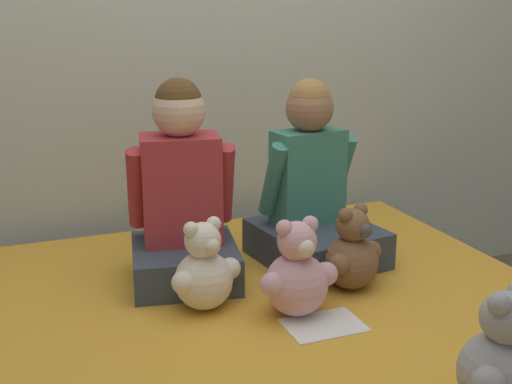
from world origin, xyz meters
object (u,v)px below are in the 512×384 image
Objects in this scene: teddy_bear_held_by_right_child at (352,254)px; teddy_bear_between_children at (297,275)px; sign_card at (324,325)px; child_on_left at (182,199)px; child_on_right at (312,197)px; teddy_bear_held_by_left_child at (204,271)px; teddy_bear_at_foot_of_bed at (503,361)px.

teddy_bear_between_children is at bearing -179.39° from teddy_bear_held_by_right_child.
teddy_bear_held_by_right_child is 1.25× the size of sign_card.
child_on_left is 2.39× the size of teddy_bear_held_by_right_child.
child_on_right is at bearing 68.09° from sign_card.
child_on_left is at bearing 71.54° from teddy_bear_held_by_left_child.
teddy_bear_held_by_right_child reaches higher than sign_card.
sign_card is at bearing 88.70° from teddy_bear_at_foot_of_bed.
teddy_bear_between_children is at bearing -46.77° from teddy_bear_held_by_left_child.
sign_card is at bearing -50.55° from child_on_left.
sign_card is (-0.19, -0.46, -0.22)m from child_on_right.
teddy_bear_held_by_left_child is at bearing 146.18° from teddy_bear_between_children.
child_on_left is 3.00× the size of sign_card.
child_on_left is 2.36× the size of teddy_bear_held_by_left_child.
child_on_right reaches higher than teddy_bear_between_children.
teddy_bear_at_foot_of_bed reaches higher than teddy_bear_between_children.
teddy_bear_between_children is 0.99× the size of teddy_bear_at_foot_of_bed.
teddy_bear_held_by_left_child is 0.46m from teddy_bear_held_by_right_child.
teddy_bear_held_by_left_child reaches higher than sign_card.
teddy_bear_at_foot_of_bed is at bearing -74.05° from teddy_bear_between_children.
teddy_bear_held_by_right_child is at bearing -20.91° from teddy_bear_held_by_left_child.
teddy_bear_held_by_left_child is at bearing -160.65° from child_on_right.
sign_card is at bearing -56.85° from teddy_bear_held_by_left_child.
child_on_left reaches higher than teddy_bear_at_foot_of_bed.
child_on_left is 1.03× the size of child_on_right.
child_on_right reaches higher than teddy_bear_held_by_right_child.
teddy_bear_held_by_right_child is 0.67m from teddy_bear_at_foot_of_bed.
teddy_bear_at_foot_of_bed is (-0.01, -0.94, -0.10)m from child_on_right.
sign_card is (0.27, -0.22, -0.11)m from teddy_bear_held_by_left_child.
child_on_left is 0.55m from teddy_bear_held_by_right_child.
sign_card is (-0.19, -0.19, -0.11)m from teddy_bear_held_by_right_child.
child_on_left reaches higher than teddy_bear_between_children.
teddy_bear_held_by_left_child is 1.27× the size of sign_card.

